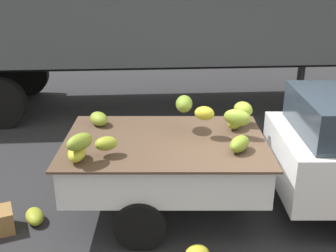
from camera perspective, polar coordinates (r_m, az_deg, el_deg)
The scene contains 4 objects.
ground at distance 6.04m, azimuth 13.86°, elevation -12.37°, with size 220.00×220.00×0.00m, color #28282B.
curb_strip at distance 14.80m, azimuth 4.51°, elevation 8.83°, with size 80.00×0.80×0.16m, color gray.
pickup_truck at distance 5.97m, azimuth 17.99°, elevation -3.60°, with size 4.79×1.97×1.70m.
fallen_banana_bunch_near_tailgate at distance 6.07m, azimuth -17.68°, elevation -11.62°, with size 0.39×0.24×0.18m, color #939E29.
Camera 1 is at (-1.55, -4.82, 3.30)m, focal length 44.81 mm.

